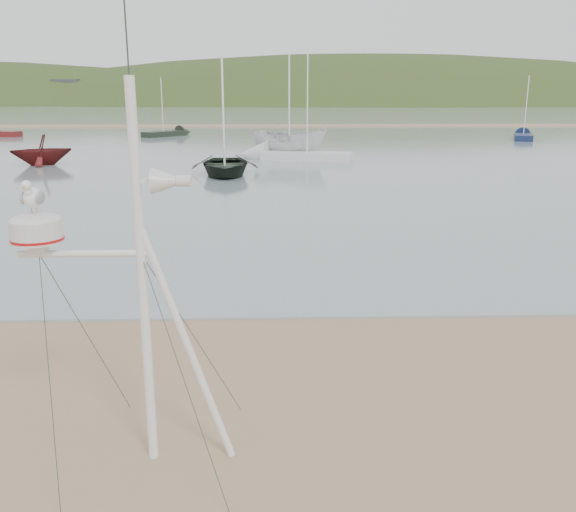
{
  "coord_description": "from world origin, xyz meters",
  "views": [
    {
      "loc": [
        2.26,
        -6.69,
        4.11
      ],
      "look_at": [
        2.48,
        1.0,
        2.04
      ],
      "focal_mm": 38.0,
      "sensor_mm": 36.0,
      "label": 1
    }
  ],
  "objects_px": {
    "mast_rig": "(141,360)",
    "boat_red": "(40,136)",
    "boat_white": "(289,118)",
    "sailboat_dark_mid": "(174,133)",
    "boat_dark": "(224,125)",
    "sailboat_white_near": "(276,155)",
    "sailboat_blue_far": "(523,136)"
  },
  "relations": [
    {
      "from": "mast_rig",
      "to": "sailboat_white_near",
      "type": "xyz_separation_m",
      "value": [
        1.85,
        32.13,
        -0.95
      ]
    },
    {
      "from": "sailboat_dark_mid",
      "to": "boat_red",
      "type": "bearing_deg",
      "value": -99.15
    },
    {
      "from": "boat_white",
      "to": "sailboat_dark_mid",
      "type": "bearing_deg",
      "value": 46.5
    },
    {
      "from": "boat_red",
      "to": "sailboat_white_near",
      "type": "xyz_separation_m",
      "value": [
        13.55,
        2.64,
        -1.39
      ]
    },
    {
      "from": "mast_rig",
      "to": "sailboat_white_near",
      "type": "distance_m",
      "value": 32.19
    },
    {
      "from": "sailboat_blue_far",
      "to": "sailboat_white_near",
      "type": "bearing_deg",
      "value": -143.18
    },
    {
      "from": "sailboat_blue_far",
      "to": "sailboat_dark_mid",
      "type": "relative_size",
      "value": 1.04
    },
    {
      "from": "mast_rig",
      "to": "boat_red",
      "type": "xyz_separation_m",
      "value": [
        -11.71,
        29.48,
        0.44
      ]
    },
    {
      "from": "sailboat_white_near",
      "to": "sailboat_dark_mid",
      "type": "height_order",
      "value": "sailboat_white_near"
    },
    {
      "from": "mast_rig",
      "to": "boat_dark",
      "type": "distance_m",
      "value": 24.71
    },
    {
      "from": "boat_white",
      "to": "sailboat_dark_mid",
      "type": "height_order",
      "value": "sailboat_dark_mid"
    },
    {
      "from": "sailboat_white_near",
      "to": "sailboat_blue_far",
      "type": "height_order",
      "value": "sailboat_white_near"
    },
    {
      "from": "mast_rig",
      "to": "boat_dark",
      "type": "bearing_deg",
      "value": 91.98
    },
    {
      "from": "sailboat_white_near",
      "to": "boat_red",
      "type": "bearing_deg",
      "value": -168.96
    },
    {
      "from": "boat_red",
      "to": "sailboat_dark_mid",
      "type": "bearing_deg",
      "value": 145.78
    },
    {
      "from": "boat_white",
      "to": "sailboat_blue_far",
      "type": "xyz_separation_m",
      "value": [
        21.56,
        15.91,
        -2.21
      ]
    },
    {
      "from": "mast_rig",
      "to": "sailboat_blue_far",
      "type": "xyz_separation_m",
      "value": [
        24.23,
        48.88,
        -0.95
      ]
    },
    {
      "from": "boat_white",
      "to": "sailboat_dark_mid",
      "type": "relative_size",
      "value": 0.85
    },
    {
      "from": "boat_white",
      "to": "sailboat_blue_far",
      "type": "height_order",
      "value": "sailboat_blue_far"
    },
    {
      "from": "boat_red",
      "to": "sailboat_blue_far",
      "type": "bearing_deg",
      "value": 93.29
    },
    {
      "from": "boat_dark",
      "to": "sailboat_blue_far",
      "type": "height_order",
      "value": "sailboat_blue_far"
    },
    {
      "from": "sailboat_blue_far",
      "to": "sailboat_dark_mid",
      "type": "xyz_separation_m",
      "value": [
        -32.01,
        5.0,
        0.0
      ]
    },
    {
      "from": "sailboat_dark_mid",
      "to": "sailboat_white_near",
      "type": "bearing_deg",
      "value": -66.13
    },
    {
      "from": "boat_dark",
      "to": "boat_red",
      "type": "relative_size",
      "value": 1.5
    },
    {
      "from": "boat_dark",
      "to": "sailboat_white_near",
      "type": "xyz_separation_m",
      "value": [
        2.7,
        7.47,
        -2.22
      ]
    },
    {
      "from": "sailboat_blue_far",
      "to": "mast_rig",
      "type": "bearing_deg",
      "value": -116.36
    },
    {
      "from": "mast_rig",
      "to": "sailboat_dark_mid",
      "type": "relative_size",
      "value": 0.89
    },
    {
      "from": "boat_dark",
      "to": "sailboat_dark_mid",
      "type": "xyz_separation_m",
      "value": [
        -6.93,
        29.22,
        -2.22
      ]
    },
    {
      "from": "boat_red",
      "to": "sailboat_dark_mid",
      "type": "height_order",
      "value": "sailboat_dark_mid"
    },
    {
      "from": "mast_rig",
      "to": "sailboat_blue_far",
      "type": "bearing_deg",
      "value": 63.64
    },
    {
      "from": "sailboat_dark_mid",
      "to": "mast_rig",
      "type": "bearing_deg",
      "value": -81.78
    },
    {
      "from": "sailboat_dark_mid",
      "to": "boat_white",
      "type": "bearing_deg",
      "value": -63.44
    }
  ]
}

